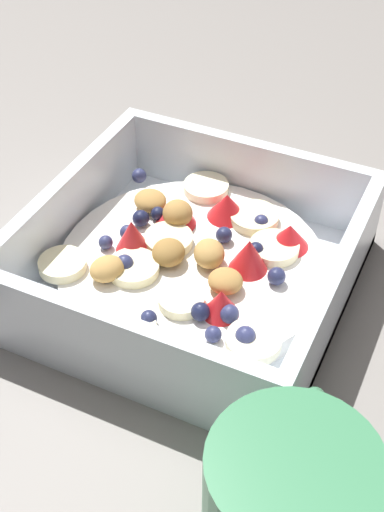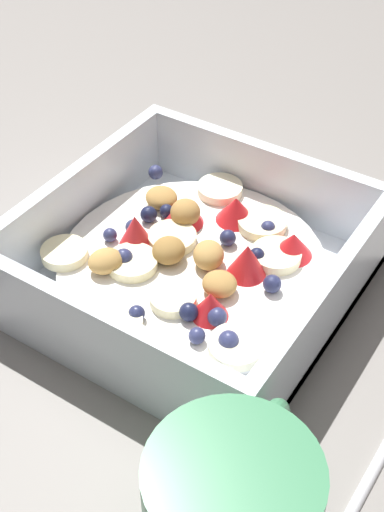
% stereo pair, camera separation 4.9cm
% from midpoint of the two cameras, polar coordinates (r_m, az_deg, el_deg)
% --- Properties ---
extents(ground_plane, '(2.40, 2.40, 0.00)m').
position_cam_midpoint_polar(ground_plane, '(0.51, -1.10, -2.40)').
color(ground_plane, gray).
extents(fruit_bowl, '(0.21, 0.21, 0.06)m').
position_cam_midpoint_polar(fruit_bowl, '(0.49, -2.77, -0.84)').
color(fruit_bowl, white).
rests_on(fruit_bowl, ground).
extents(coffee_mug, '(0.08, 0.11, 0.09)m').
position_cam_midpoint_polar(coffee_mug, '(0.35, 3.61, -20.01)').
color(coffee_mug, '#3D8456').
rests_on(coffee_mug, ground).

